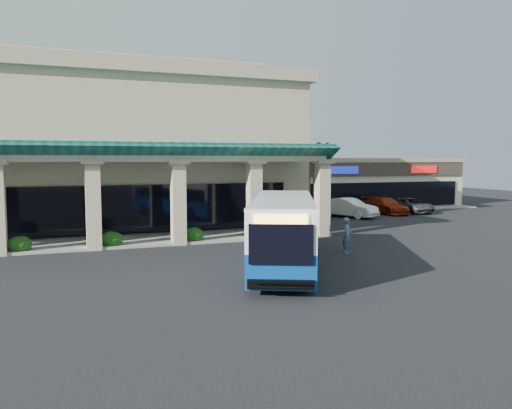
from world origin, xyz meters
name	(u,v)px	position (x,y,z in m)	size (l,w,h in m)	color
ground	(263,258)	(0.00, 0.00, 0.00)	(110.00, 110.00, 0.00)	black
main_building	(77,147)	(-8.00, 16.00, 5.67)	(30.80, 14.80, 11.35)	#C1AD89
arcade	(82,194)	(-8.00, 6.80, 2.85)	(30.00, 6.20, 5.70)	#0C4A42
strip_mall	(338,181)	(18.00, 24.00, 2.45)	(22.50, 12.50, 4.90)	beige
palm_0	(315,179)	(8.50, 11.00, 3.30)	(2.40, 2.40, 6.60)	#1B3D10
palm_1	(309,183)	(9.50, 14.00, 2.90)	(2.40, 2.40, 5.80)	#1B3D10
broadleaf_tree	(263,186)	(7.50, 19.00, 2.41)	(2.60, 2.60, 4.81)	#17430F
transit_bus	(283,232)	(0.13, -2.13, 1.54)	(2.56, 11.01, 3.07)	navy
pedestrian	(347,235)	(4.46, -0.34, 0.91)	(0.66, 0.44, 1.82)	slate
car_white	(349,208)	(12.96, 13.44, 0.79)	(1.68, 4.82, 1.59)	white
car_red	(386,206)	(17.40, 14.69, 0.72)	(2.02, 4.96, 1.44)	maroon
car_gray	(410,205)	(20.00, 14.65, 0.66)	(2.21, 4.78, 1.33)	#3D3F43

